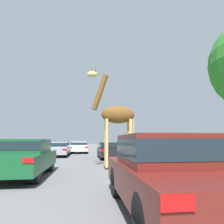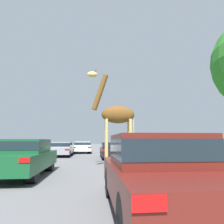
{
  "view_description": "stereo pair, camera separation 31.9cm",
  "coord_description": "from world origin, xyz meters",
  "px_view_note": "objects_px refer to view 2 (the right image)",
  "views": [
    {
      "loc": [
        -0.56,
        0.79,
        1.38
      ],
      "look_at": [
        0.75,
        10.96,
        2.86
      ],
      "focal_mm": 32.0,
      "sensor_mm": 36.0,
      "label": 1
    },
    {
      "loc": [
        -0.24,
        0.76,
        1.38
      ],
      "look_at": [
        0.75,
        10.96,
        2.86
      ],
      "focal_mm": 32.0,
      "sensor_mm": 36.0,
      "label": 2
    }
  ],
  "objects_px": {
    "giraffe_near_road": "(116,116)",
    "car_queue_left": "(113,150)",
    "car_queue_right": "(83,147)",
    "sign_post": "(219,149)",
    "car_lead_maroon": "(156,170)",
    "car_verge_right": "(62,149)",
    "car_far_ahead": "(25,156)"
  },
  "relations": [
    {
      "from": "giraffe_near_road",
      "to": "car_queue_left",
      "type": "xyz_separation_m",
      "value": [
        0.44,
        5.99,
        -1.97
      ]
    },
    {
      "from": "car_queue_right",
      "to": "sign_post",
      "type": "bearing_deg",
      "value": -64.46
    },
    {
      "from": "car_queue_left",
      "to": "car_lead_maroon",
      "type": "bearing_deg",
      "value": -91.72
    },
    {
      "from": "car_verge_right",
      "to": "sign_post",
      "type": "distance_m",
      "value": 13.06
    },
    {
      "from": "giraffe_near_road",
      "to": "car_queue_left",
      "type": "height_order",
      "value": "giraffe_near_road"
    },
    {
      "from": "car_lead_maroon",
      "to": "car_far_ahead",
      "type": "bearing_deg",
      "value": 131.77
    },
    {
      "from": "car_queue_right",
      "to": "car_queue_left",
      "type": "xyz_separation_m",
      "value": [
        2.72,
        -7.2,
        -0.02
      ]
    },
    {
      "from": "car_queue_left",
      "to": "sign_post",
      "type": "bearing_deg",
      "value": -60.07
    },
    {
      "from": "car_queue_left",
      "to": "car_verge_right",
      "type": "distance_m",
      "value": 5.03
    },
    {
      "from": "giraffe_near_road",
      "to": "car_verge_right",
      "type": "bearing_deg",
      "value": 26.71
    },
    {
      "from": "car_far_ahead",
      "to": "car_queue_left",
      "type": "bearing_deg",
      "value": 61.36
    },
    {
      "from": "car_verge_right",
      "to": "car_queue_left",
      "type": "bearing_deg",
      "value": -29.27
    },
    {
      "from": "giraffe_near_road",
      "to": "car_queue_right",
      "type": "bearing_deg",
      "value": 11.48
    },
    {
      "from": "giraffe_near_road",
      "to": "sign_post",
      "type": "xyz_separation_m",
      "value": [
        4.67,
        -1.36,
        -1.64
      ]
    },
    {
      "from": "car_queue_right",
      "to": "car_queue_left",
      "type": "relative_size",
      "value": 0.95
    },
    {
      "from": "giraffe_near_road",
      "to": "sign_post",
      "type": "bearing_deg",
      "value": -104.56
    },
    {
      "from": "car_queue_right",
      "to": "sign_post",
      "type": "relative_size",
      "value": 3.08
    },
    {
      "from": "car_verge_right",
      "to": "sign_post",
      "type": "xyz_separation_m",
      "value": [
        8.62,
        -9.81,
        0.32
      ]
    },
    {
      "from": "car_far_ahead",
      "to": "sign_post",
      "type": "height_order",
      "value": "same"
    },
    {
      "from": "car_lead_maroon",
      "to": "car_queue_left",
      "type": "distance_m",
      "value": 12.24
    },
    {
      "from": "giraffe_near_road",
      "to": "car_verge_right",
      "type": "distance_m",
      "value": 9.52
    },
    {
      "from": "giraffe_near_road",
      "to": "car_verge_right",
      "type": "xyz_separation_m",
      "value": [
        -3.94,
        8.45,
        -1.96
      ]
    },
    {
      "from": "car_lead_maroon",
      "to": "car_queue_left",
      "type": "xyz_separation_m",
      "value": [
        0.37,
        12.24,
        -0.13
      ]
    },
    {
      "from": "car_lead_maroon",
      "to": "car_verge_right",
      "type": "bearing_deg",
      "value": 105.29
    },
    {
      "from": "car_queue_right",
      "to": "sign_post",
      "type": "distance_m",
      "value": 16.13
    },
    {
      "from": "car_far_ahead",
      "to": "car_verge_right",
      "type": "bearing_deg",
      "value": 90.55
    },
    {
      "from": "car_queue_left",
      "to": "sign_post",
      "type": "xyz_separation_m",
      "value": [
        4.23,
        -7.35,
        0.34
      ]
    },
    {
      "from": "car_queue_right",
      "to": "car_queue_left",
      "type": "distance_m",
      "value": 7.7
    },
    {
      "from": "car_lead_maroon",
      "to": "car_verge_right",
      "type": "distance_m",
      "value": 15.24
    },
    {
      "from": "car_lead_maroon",
      "to": "car_queue_right",
      "type": "distance_m",
      "value": 19.58
    },
    {
      "from": "car_queue_right",
      "to": "sign_post",
      "type": "height_order",
      "value": "sign_post"
    },
    {
      "from": "giraffe_near_road",
      "to": "sign_post",
      "type": "height_order",
      "value": "giraffe_near_road"
    }
  ]
}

